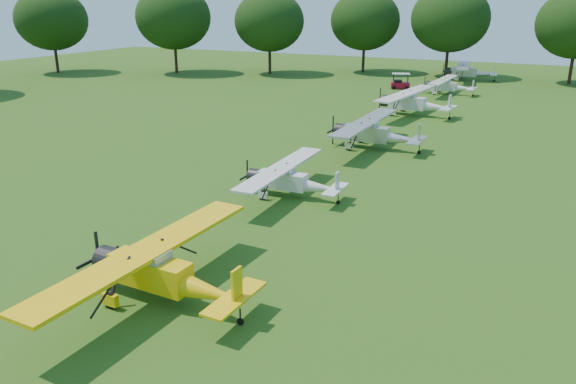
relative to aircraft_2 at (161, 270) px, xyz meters
name	(u,v)px	position (x,y,z in m)	size (l,w,h in m)	color
ground	(290,191)	(-1.24, 13.59, -1.29)	(160.00, 160.00, 0.00)	#265415
tree_belt	(353,55)	(2.33, 13.75, 6.74)	(137.36, 130.27, 14.52)	black
aircraft_2	(161,270)	(0.00, 0.00, 0.00)	(7.01, 11.15, 2.20)	yellow
aircraft_3	(290,179)	(-0.85, 12.71, -0.19)	(5.99, 9.52, 1.88)	silver
aircraft_4	(373,132)	(0.04, 25.38, 0.04)	(7.19, 11.42, 2.26)	#BCBCC1
aircraft_5	(413,101)	(-0.51, 39.48, 0.10)	(7.62, 12.10, 2.38)	silver
aircraft_6	(448,85)	(0.06, 53.94, -0.16)	(6.12, 9.73, 1.92)	silver
aircraft_7	(468,71)	(0.21, 67.36, 0.05)	(7.35, 11.66, 2.29)	#BCBCC1
golf_cart	(400,84)	(-6.20, 55.77, -0.64)	(2.56, 1.99, 1.93)	maroon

